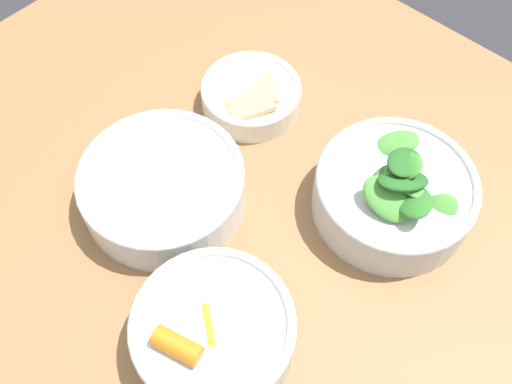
{
  "coord_description": "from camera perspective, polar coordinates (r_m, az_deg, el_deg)",
  "views": [
    {
      "loc": [
        -0.22,
        0.18,
        1.34
      ],
      "look_at": [
        0.01,
        -0.06,
        0.8
      ],
      "focal_mm": 40.0,
      "sensor_mm": 36.0,
      "label": 1
    }
  ],
  "objects": [
    {
      "name": "bowl_beans_hotdog",
      "position": [
        0.65,
        -9.42,
        0.37
      ],
      "size": [
        0.19,
        0.19,
        0.05
      ],
      "color": "silver",
      "rests_on": "dining_table"
    },
    {
      "name": "dining_table",
      "position": [
        0.75,
        -2.71,
        -10.06
      ],
      "size": [
        0.99,
        0.94,
        0.77
      ],
      "color": "olive",
      "rests_on": "ground_plane"
    },
    {
      "name": "bowl_cookies",
      "position": [
        0.73,
        -0.52,
        9.72
      ],
      "size": [
        0.13,
        0.13,
        0.04
      ],
      "color": "silver",
      "rests_on": "dining_table"
    },
    {
      "name": "bowl_carrots",
      "position": [
        0.56,
        -4.3,
        -13.75
      ],
      "size": [
        0.16,
        0.16,
        0.07
      ],
      "color": "silver",
      "rests_on": "dining_table"
    },
    {
      "name": "bowl_greens",
      "position": [
        0.64,
        13.68,
        -0.0
      ],
      "size": [
        0.18,
        0.18,
        0.11
      ],
      "color": "silver",
      "rests_on": "dining_table"
    }
  ]
}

